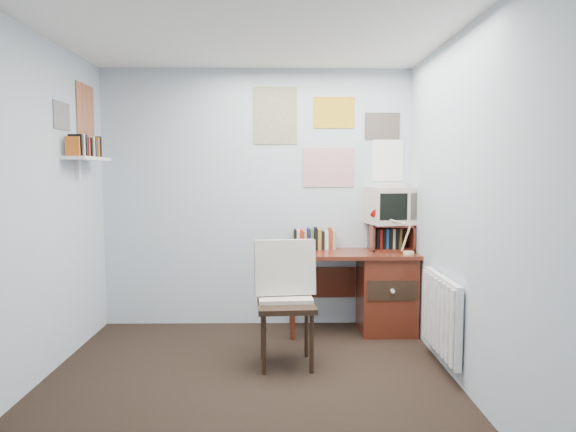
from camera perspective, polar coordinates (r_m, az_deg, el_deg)
name	(u,v)px	position (r m, az deg, el deg)	size (l,w,h in m)	color
ground	(246,401)	(3.61, -4.73, -19.80)	(3.50, 3.50, 0.00)	black
back_wall	(257,198)	(5.03, -3.48, 1.98)	(3.00, 0.02, 2.50)	#AEC0C7
left_wall	(8,213)	(3.71, -28.66, 0.32)	(0.02, 3.50, 2.50)	#AEC0C7
right_wall	(477,212)	(3.52, 20.29, 0.40)	(0.02, 3.50, 2.50)	#AEC0C7
ceiling	(243,11)	(3.43, -5.05, 21.73)	(3.00, 3.50, 0.02)	white
desk	(380,289)	(4.97, 10.19, -7.99)	(1.20, 0.55, 0.76)	#572114
desk_chair	(286,306)	(4.03, -0.20, -9.96)	(0.48, 0.46, 0.94)	black
desk_lamp	(409,235)	(4.77, 13.29, -2.01)	(0.26, 0.22, 0.36)	red
tv_riser	(391,237)	(5.01, 11.37, -2.31)	(0.40, 0.30, 0.25)	#572114
crt_tv	(390,204)	(5.00, 11.32, 1.34)	(0.41, 0.38, 0.39)	beige
book_row	(325,238)	(4.99, 4.10, -2.43)	(0.60, 0.14, 0.22)	#572114
radiator	(441,315)	(4.16, 16.66, -10.46)	(0.09, 0.80, 0.60)	white
wall_shelf	(87,159)	(4.67, -21.42, 5.96)	(0.20, 0.62, 0.24)	white
posters_back	(329,137)	(5.05, 4.54, 8.79)	(1.20, 0.01, 0.90)	white
posters_left	(74,113)	(4.73, -22.66, 10.52)	(0.01, 0.70, 0.60)	white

